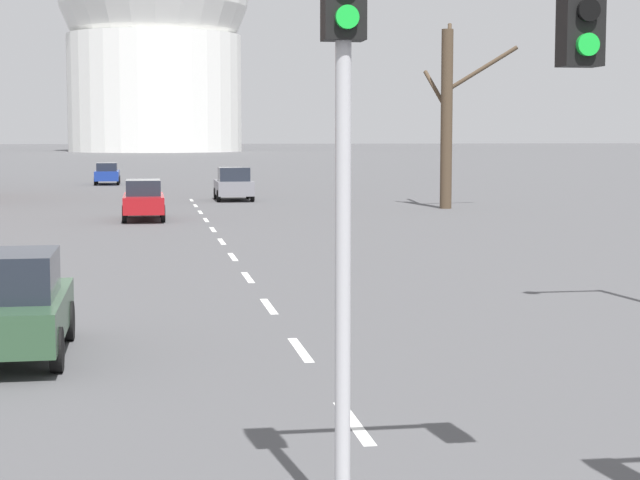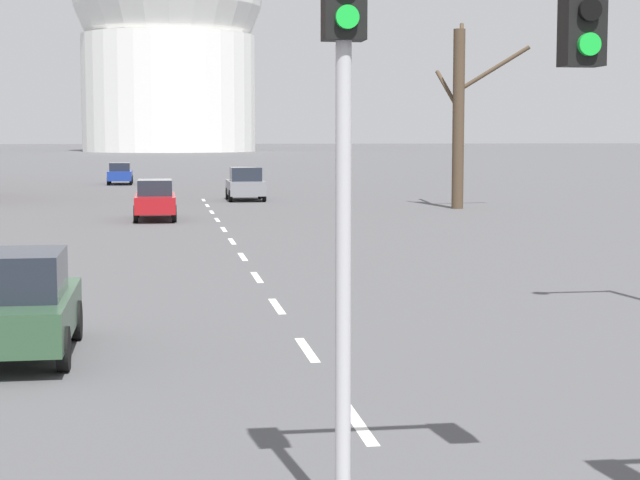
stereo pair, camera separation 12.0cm
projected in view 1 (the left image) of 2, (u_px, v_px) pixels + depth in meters
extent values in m
cube|color=silver|center=(353.00, 423.00, 13.05)|extent=(0.16, 2.00, 0.01)
cube|color=silver|center=(300.00, 350.00, 17.47)|extent=(0.16, 2.00, 0.01)
cube|color=silver|center=(269.00, 306.00, 21.89)|extent=(0.16, 2.00, 0.01)
cube|color=silver|center=(248.00, 277.00, 26.31)|extent=(0.16, 2.00, 0.01)
cube|color=silver|center=(233.00, 257.00, 30.73)|extent=(0.16, 2.00, 0.01)
cube|color=silver|center=(222.00, 241.00, 35.14)|extent=(0.16, 2.00, 0.01)
cube|color=silver|center=(213.00, 229.00, 39.56)|extent=(0.16, 2.00, 0.01)
cube|color=silver|center=(206.00, 220.00, 43.98)|extent=(0.16, 2.00, 0.01)
cube|color=silver|center=(200.00, 212.00, 48.40)|extent=(0.16, 2.00, 0.01)
cube|color=silver|center=(196.00, 206.00, 52.82)|extent=(0.16, 2.00, 0.01)
cube|color=silver|center=(192.00, 200.00, 57.24)|extent=(0.16, 2.00, 0.01)
cylinder|color=#B2B2B7|center=(343.00, 229.00, 9.34)|extent=(0.14, 0.14, 5.37)
cylinder|color=green|center=(347.00, 17.00, 8.99)|extent=(0.20, 0.06, 0.20)
cube|color=black|center=(581.00, 12.00, 9.49)|extent=(0.36, 0.28, 0.96)
cylinder|color=black|center=(589.00, 10.00, 9.33)|extent=(0.20, 0.06, 0.20)
cylinder|color=green|center=(588.00, 45.00, 9.36)|extent=(0.20, 0.06, 0.20)
cube|color=maroon|center=(144.00, 203.00, 43.99)|extent=(1.63, 4.46, 0.69)
cube|color=#1E232D|center=(143.00, 187.00, 43.71)|extent=(1.38, 2.14, 0.63)
cylinder|color=black|center=(126.00, 209.00, 45.26)|extent=(0.18, 0.70, 0.70)
cylinder|color=black|center=(162.00, 209.00, 45.51)|extent=(0.18, 0.70, 0.70)
cylinder|color=black|center=(124.00, 214.00, 42.54)|extent=(0.18, 0.70, 0.70)
cylinder|color=black|center=(163.00, 214.00, 42.79)|extent=(0.18, 0.70, 0.70)
cube|color=navy|center=(107.00, 175.00, 75.29)|extent=(1.65, 4.19, 0.66)
cube|color=#1E232D|center=(107.00, 167.00, 75.03)|extent=(1.40, 2.01, 0.57)
cylinder|color=black|center=(97.00, 179.00, 76.48)|extent=(0.18, 0.60, 0.60)
cylinder|color=black|center=(119.00, 179.00, 76.73)|extent=(0.18, 0.60, 0.60)
cylinder|color=black|center=(95.00, 181.00, 73.92)|extent=(0.18, 0.60, 0.60)
cylinder|color=black|center=(118.00, 181.00, 74.17)|extent=(0.18, 0.60, 0.60)
cube|color=slate|center=(234.00, 188.00, 56.99)|extent=(1.87, 3.89, 0.75)
cube|color=#1E232D|center=(234.00, 174.00, 56.72)|extent=(1.59, 1.87, 0.72)
cylinder|color=black|center=(216.00, 194.00, 58.06)|extent=(0.18, 0.62, 0.62)
cylinder|color=black|center=(248.00, 193.00, 58.35)|extent=(0.18, 0.62, 0.62)
cylinder|color=black|center=(219.00, 196.00, 55.70)|extent=(0.18, 0.62, 0.62)
cylinder|color=black|center=(252.00, 196.00, 55.98)|extent=(0.18, 0.62, 0.62)
cube|color=#2D4C33|center=(12.00, 316.00, 16.87)|extent=(1.67, 4.03, 0.65)
cube|color=#1E232D|center=(9.00, 275.00, 16.61)|extent=(1.42, 1.94, 0.71)
cylinder|color=black|center=(68.00, 321.00, 18.26)|extent=(0.18, 0.68, 0.68)
cylinder|color=black|center=(57.00, 350.00, 15.80)|extent=(0.18, 0.68, 0.68)
cylinder|color=#473828|center=(447.00, 120.00, 50.45)|extent=(0.56, 0.56, 8.43)
cylinder|color=#473828|center=(482.00, 69.00, 50.30)|extent=(3.39, 0.64, 2.20)
cylinder|color=#473828|center=(435.00, 89.00, 51.19)|extent=(0.70, 2.06, 1.94)
cylinder|color=#473828|center=(449.00, 58.00, 51.29)|extent=(0.91, 2.35, 3.55)
cylinder|color=silver|center=(155.00, 94.00, 220.15)|extent=(35.56, 35.56, 23.70)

